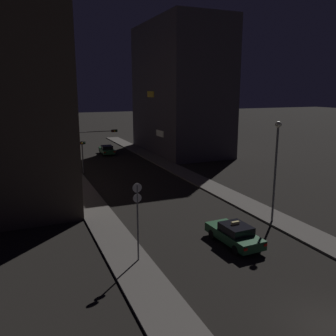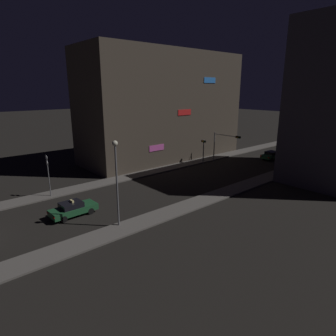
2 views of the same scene
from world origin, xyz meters
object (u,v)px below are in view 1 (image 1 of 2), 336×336
at_px(traffic_light_overhead, 95,140).
at_px(traffic_light_left_kerb, 82,150).
at_px(street_lamp_near_block, 276,157).
at_px(sign_pole_left, 138,215).
at_px(taxi, 234,234).
at_px(far_car, 107,150).

relative_size(traffic_light_overhead, traffic_light_left_kerb, 1.30).
relative_size(traffic_light_overhead, street_lamp_near_block, 0.68).
relative_size(traffic_light_overhead, sign_pole_left, 1.10).
relative_size(taxi, sign_pole_left, 0.96).
height_order(taxi, far_car, taxi).
bearing_deg(taxi, far_car, 89.89).
bearing_deg(far_car, traffic_light_left_kerb, -116.18).
height_order(traffic_light_overhead, sign_pole_left, traffic_light_overhead).
bearing_deg(sign_pole_left, taxi, -1.16).
bearing_deg(traffic_light_overhead, sign_pole_left, -96.53).
bearing_deg(traffic_light_left_kerb, taxi, -77.13).
bearing_deg(taxi, street_lamp_near_block, 23.97).
height_order(far_car, sign_pole_left, sign_pole_left).
bearing_deg(traffic_light_overhead, street_lamp_near_block, -71.51).
height_order(traffic_light_left_kerb, sign_pole_left, sign_pole_left).
bearing_deg(street_lamp_near_block, sign_pole_left, -169.99).
bearing_deg(far_car, street_lamp_near_block, -81.97).
xyz_separation_m(traffic_light_overhead, street_lamp_near_block, (8.32, -24.89, 1.47)).
bearing_deg(far_car, traffic_light_overhead, -111.98).
xyz_separation_m(taxi, far_car, (0.07, 35.88, -0.00)).
bearing_deg(traffic_light_overhead, taxi, -82.62).
bearing_deg(street_lamp_near_block, taxi, -156.03).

